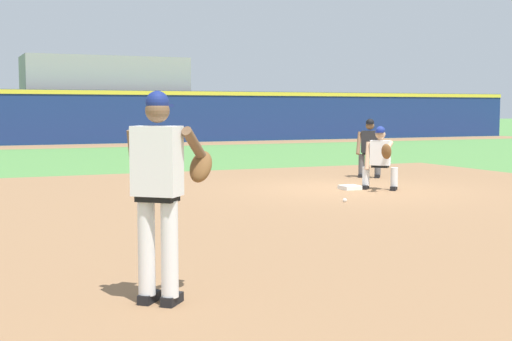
{
  "coord_description": "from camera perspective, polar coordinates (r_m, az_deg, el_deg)",
  "views": [
    {
      "loc": [
        -7.82,
        -12.88,
        1.71
      ],
      "look_at": [
        -4.31,
        -4.87,
        0.95
      ],
      "focal_mm": 50.0,
      "sensor_mm": 36.0,
      "label": 1
    }
  ],
  "objects": [
    {
      "name": "outfield_wall",
      "position": [
        35.74,
        -11.1,
        4.39
      ],
      "size": [
        48.0,
        0.54,
        2.6
      ],
      "color": "navy",
      "rests_on": "ground"
    },
    {
      "name": "stadium_seating_block",
      "position": [
        38.16,
        -11.94,
        5.62
      ],
      "size": [
        8.27,
        3.35,
        4.35
      ],
      "color": "gray",
      "rests_on": "ground"
    },
    {
      "name": "ground_plane",
      "position": [
        15.16,
        7.52,
        -1.53
      ],
      "size": [
        160.0,
        160.0,
        0.0
      ],
      "primitive_type": "plane",
      "color": "#518942"
    },
    {
      "name": "pitcher",
      "position": [
        6.21,
        -7.61,
        -1.07
      ],
      "size": [
        0.85,
        0.54,
        1.86
      ],
      "color": "black",
      "rests_on": "ground"
    },
    {
      "name": "warning_track_strip",
      "position": [
        33.84,
        -10.32,
        2.02
      ],
      "size": [
        48.0,
        3.2,
        0.01
      ],
      "primitive_type": "cube",
      "color": "#936B47",
      "rests_on": "ground"
    },
    {
      "name": "baseball",
      "position": [
        13.12,
        7.12,
        -2.37
      ],
      "size": [
        0.07,
        0.07,
        0.07
      ],
      "primitive_type": "sphere",
      "color": "white",
      "rests_on": "ground"
    },
    {
      "name": "umpire",
      "position": [
        17.79,
        9.09,
        1.97
      ],
      "size": [
        0.68,
        0.66,
        1.46
      ],
      "color": "black",
      "rests_on": "ground"
    },
    {
      "name": "first_baseman",
      "position": [
        15.09,
        9.93,
        1.2
      ],
      "size": [
        0.73,
        1.08,
        1.34
      ],
      "color": "black",
      "rests_on": "ground"
    },
    {
      "name": "infield_dirt_patch",
      "position": [
        10.66,
        3.05,
        -4.22
      ],
      "size": [
        18.0,
        18.0,
        0.01
      ],
      "primitive_type": "cube",
      "color": "#936B47",
      "rests_on": "ground"
    },
    {
      "name": "first_base_bag",
      "position": [
        15.16,
        7.52,
        -1.36
      ],
      "size": [
        0.38,
        0.38,
        0.09
      ],
      "primitive_type": "cube",
      "color": "white",
      "rests_on": "ground"
    }
  ]
}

